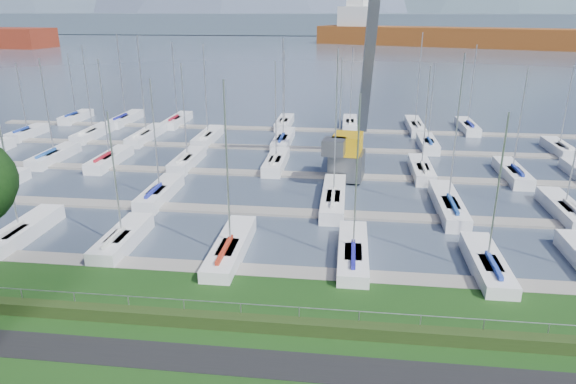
# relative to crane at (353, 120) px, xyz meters

# --- Properties ---
(path) EXTENTS (160.00, 2.00, 0.04)m
(path) POSITION_rel_crane_xyz_m (-4.53, -29.44, -5.32)
(path) COLOR black
(path) RESTS_ON grass
(water) EXTENTS (800.00, 540.00, 0.20)m
(water) POSITION_rel_crane_xyz_m (-4.53, 233.56, -5.73)
(water) COLOR #414D5F
(hedge) EXTENTS (80.00, 0.70, 0.70)m
(hedge) POSITION_rel_crane_xyz_m (-4.53, -26.84, -4.98)
(hedge) COLOR #233513
(hedge) RESTS_ON grass
(fence) EXTENTS (80.00, 0.04, 0.04)m
(fence) POSITION_rel_crane_xyz_m (-4.53, -26.44, -4.13)
(fence) COLOR gray
(fence) RESTS_ON grass
(foothill) EXTENTS (900.00, 80.00, 12.00)m
(foothill) POSITION_rel_crane_xyz_m (-4.53, 303.56, 0.67)
(foothill) COLOR #435363
(foothill) RESTS_ON water
(docks) EXTENTS (90.00, 41.60, 0.25)m
(docks) POSITION_rel_crane_xyz_m (-4.53, -0.44, -5.55)
(docks) COLOR #65625E
(docks) RESTS_ON water
(crane) EXTENTS (4.91, 13.34, 22.35)m
(crane) POSITION_rel_crane_xyz_m (0.00, 0.00, 0.00)
(crane) COLOR #4F5256
(crane) RESTS_ON water
(cargo_ship_mid) EXTENTS (106.94, 53.52, 21.50)m
(cargo_ship_mid) POSITION_rel_crane_xyz_m (32.62, 190.36, -1.85)
(cargo_ship_mid) COLOR brown
(cargo_ship_mid) RESTS_ON water
(sailboat_fleet) EXTENTS (73.78, 49.82, 13.30)m
(sailboat_fleet) POSITION_rel_crane_xyz_m (-8.89, 1.45, 0.13)
(sailboat_fleet) COLOR silver
(sailboat_fleet) RESTS_ON water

